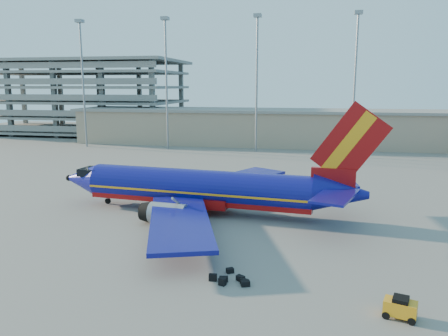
# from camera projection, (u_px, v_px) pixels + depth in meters

# --- Properties ---
(ground) EXTENTS (220.00, 220.00, 0.00)m
(ground) POSITION_uv_depth(u_px,v_px,m) (249.00, 211.00, 49.71)
(ground) COLOR slate
(ground) RESTS_ON ground
(terminal_building) EXTENTS (122.00, 16.00, 8.50)m
(terminal_building) POSITION_uv_depth(u_px,v_px,m) (325.00, 128.00, 102.90)
(terminal_building) COLOR #9E836D
(terminal_building) RESTS_ON ground
(parking_garage) EXTENTS (62.00, 32.00, 21.40)m
(parking_garage) POSITION_uv_depth(u_px,v_px,m) (79.00, 94.00, 130.74)
(parking_garage) COLOR slate
(parking_garage) RESTS_ON ground
(light_mast_row) EXTENTS (101.60, 1.60, 28.65)m
(light_mast_row) POSITION_uv_depth(u_px,v_px,m) (305.00, 69.00, 89.82)
(light_mast_row) COLOR gray
(light_mast_row) RESTS_ON ground
(aircraft_main) EXTENTS (37.37, 35.81, 12.66)m
(aircraft_main) POSITION_uv_depth(u_px,v_px,m) (206.00, 189.00, 48.89)
(aircraft_main) COLOR navy
(aircraft_main) RESTS_ON ground
(baggage_tug) EXTENTS (2.19, 1.69, 1.39)m
(baggage_tug) POSITION_uv_depth(u_px,v_px,m) (400.00, 307.00, 26.77)
(baggage_tug) COLOR orange
(baggage_tug) RESTS_ON ground
(luggage_pile) EXTENTS (3.15, 2.75, 0.53)m
(luggage_pile) POSITION_uv_depth(u_px,v_px,m) (231.00, 279.00, 31.88)
(luggage_pile) COLOR black
(luggage_pile) RESTS_ON ground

